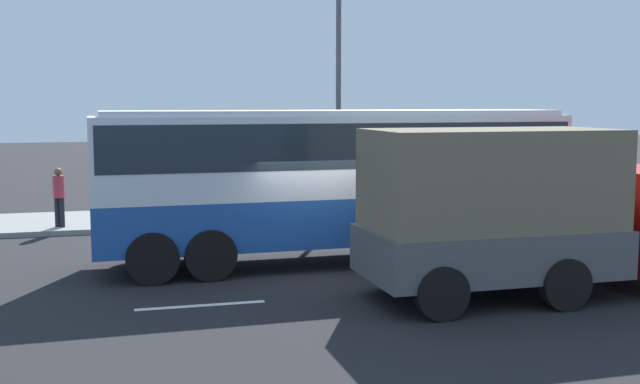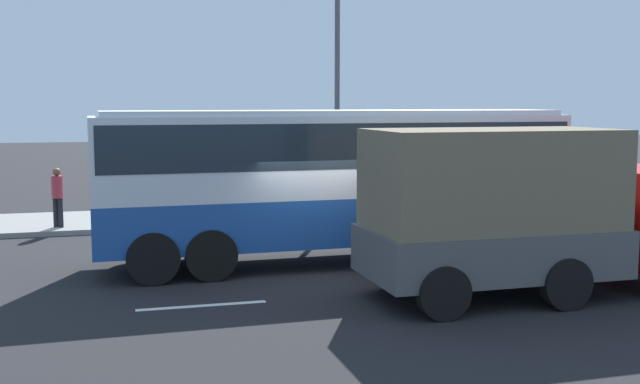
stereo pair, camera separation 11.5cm
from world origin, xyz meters
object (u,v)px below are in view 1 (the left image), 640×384
(pedestrian_near_curb, at_px, (282,185))
(pedestrian_at_crossing, at_px, (59,193))
(street_lamp, at_px, (343,84))
(coach_bus, at_px, (335,169))
(cargo_truck, at_px, (531,209))

(pedestrian_near_curb, height_order, pedestrian_at_crossing, pedestrian_at_crossing)
(pedestrian_near_curb, xyz_separation_m, street_lamp, (1.57, -1.78, 3.30))
(pedestrian_near_curb, height_order, street_lamp, street_lamp)
(pedestrian_at_crossing, bearing_deg, coach_bus, -105.18)
(pedestrian_near_curb, relative_size, street_lamp, 0.21)
(street_lamp, bearing_deg, coach_bus, -108.72)
(pedestrian_near_curb, bearing_deg, pedestrian_at_crossing, -67.95)
(pedestrian_at_crossing, bearing_deg, cargo_truck, -109.76)
(coach_bus, relative_size, pedestrian_near_curb, 7.26)
(coach_bus, relative_size, cargo_truck, 1.56)
(pedestrian_at_crossing, bearing_deg, pedestrian_near_curb, -49.41)
(coach_bus, bearing_deg, street_lamp, 70.10)
(pedestrian_at_crossing, height_order, street_lamp, street_lamp)
(cargo_truck, relative_size, pedestrian_near_curb, 4.65)
(coach_bus, height_order, cargo_truck, coach_bus)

